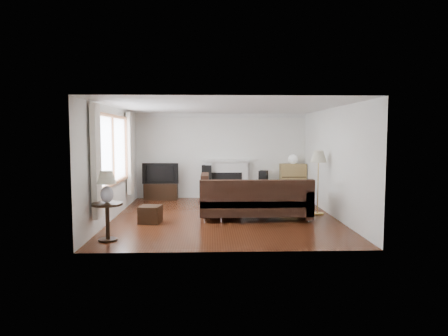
{
  "coord_description": "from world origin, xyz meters",
  "views": [
    {
      "loc": [
        -0.31,
        -9.04,
        1.89
      ],
      "look_at": [
        0.0,
        0.3,
        1.1
      ],
      "focal_mm": 32.0,
      "sensor_mm": 36.0,
      "label": 1
    }
  ],
  "objects_px": {
    "coffee_table": "(242,199)",
    "floor_lamp": "(318,183)",
    "tv_stand": "(161,191)",
    "bookshelf": "(293,181)",
    "sectional_sofa": "(255,200)",
    "side_table": "(108,222)"
  },
  "relations": [
    {
      "from": "tv_stand",
      "to": "floor_lamp",
      "type": "bearing_deg",
      "value": -29.69
    },
    {
      "from": "bookshelf",
      "to": "side_table",
      "type": "distance_m",
      "value": 6.2
    },
    {
      "from": "bookshelf",
      "to": "sectional_sofa",
      "type": "bearing_deg",
      "value": -117.09
    },
    {
      "from": "sectional_sofa",
      "to": "bookshelf",
      "type": "bearing_deg",
      "value": 62.91
    },
    {
      "from": "bookshelf",
      "to": "coffee_table",
      "type": "distance_m",
      "value": 2.12
    },
    {
      "from": "tv_stand",
      "to": "side_table",
      "type": "xyz_separation_m",
      "value": [
        -0.39,
        -4.49,
        0.1
      ]
    },
    {
      "from": "tv_stand",
      "to": "floor_lamp",
      "type": "distance_m",
      "value": 4.61
    },
    {
      "from": "coffee_table",
      "to": "floor_lamp",
      "type": "height_order",
      "value": "floor_lamp"
    },
    {
      "from": "bookshelf",
      "to": "floor_lamp",
      "type": "height_order",
      "value": "floor_lamp"
    },
    {
      "from": "bookshelf",
      "to": "coffee_table",
      "type": "relative_size",
      "value": 0.9
    },
    {
      "from": "coffee_table",
      "to": "floor_lamp",
      "type": "bearing_deg",
      "value": -7.48
    },
    {
      "from": "tv_stand",
      "to": "side_table",
      "type": "height_order",
      "value": "side_table"
    },
    {
      "from": "bookshelf",
      "to": "floor_lamp",
      "type": "relative_size",
      "value": 0.68
    },
    {
      "from": "tv_stand",
      "to": "sectional_sofa",
      "type": "bearing_deg",
      "value": -48.45
    },
    {
      "from": "coffee_table",
      "to": "floor_lamp",
      "type": "distance_m",
      "value": 2.02
    },
    {
      "from": "tv_stand",
      "to": "bookshelf",
      "type": "relative_size",
      "value": 0.93
    },
    {
      "from": "sectional_sofa",
      "to": "floor_lamp",
      "type": "bearing_deg",
      "value": 17.24
    },
    {
      "from": "tv_stand",
      "to": "coffee_table",
      "type": "xyz_separation_m",
      "value": [
        2.26,
        -1.34,
        -0.01
      ]
    },
    {
      "from": "tv_stand",
      "to": "floor_lamp",
      "type": "xyz_separation_m",
      "value": [
        3.98,
        -2.27,
        0.52
      ]
    },
    {
      "from": "bookshelf",
      "to": "sectional_sofa",
      "type": "relative_size",
      "value": 0.39
    },
    {
      "from": "sectional_sofa",
      "to": "floor_lamp",
      "type": "relative_size",
      "value": 1.76
    },
    {
      "from": "sectional_sofa",
      "to": "side_table",
      "type": "relative_size",
      "value": 3.91
    }
  ]
}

